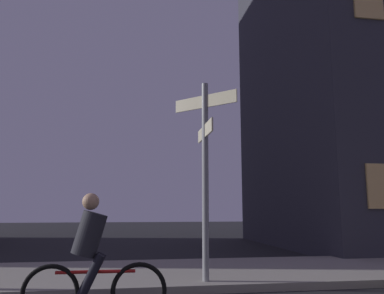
# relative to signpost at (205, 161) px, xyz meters

# --- Properties ---
(sidewalk_kerb) EXTENTS (40.00, 3.46, 0.14)m
(sidewalk_kerb) POSITION_rel_signpost_xyz_m (-1.30, 1.34, -2.20)
(sidewalk_kerb) COLOR gray
(sidewalk_kerb) RESTS_ON ground_plane
(signpost) EXTENTS (1.00, 1.30, 3.63)m
(signpost) POSITION_rel_signpost_xyz_m (0.00, 0.00, 0.00)
(signpost) COLOR gray
(signpost) RESTS_ON sidewalk_kerb
(cyclist) EXTENTS (1.82, 0.33, 1.61)m
(cyclist) POSITION_rel_signpost_xyz_m (-1.83, -1.72, -1.53)
(cyclist) COLOR black
(cyclist) RESTS_ON ground_plane
(building_right_block) EXTENTS (9.88, 8.90, 19.14)m
(building_right_block) POSITION_rel_signpost_xyz_m (9.01, 6.86, 7.29)
(building_right_block) COLOR #383842
(building_right_block) RESTS_ON ground_plane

